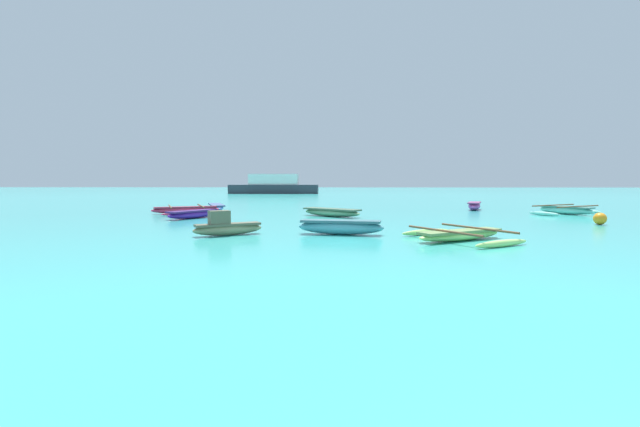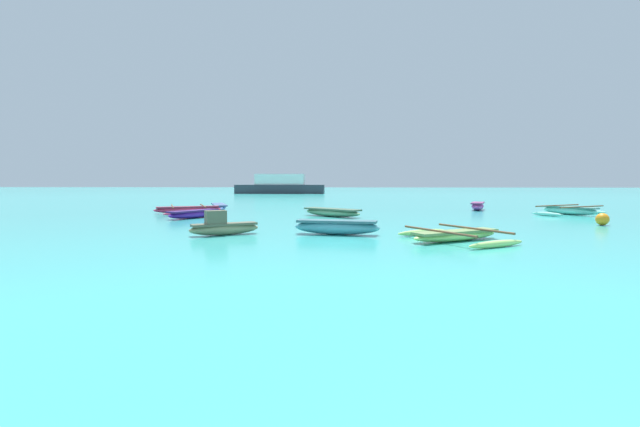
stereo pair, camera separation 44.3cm
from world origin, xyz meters
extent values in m
ellipsoid|color=#B1E777|center=(1.41, 11.69, 0.16)|extent=(3.13, 2.21, 0.32)
cube|color=#6E8C4E|center=(1.41, 11.69, 0.28)|extent=(2.90, 2.06, 0.08)
cylinder|color=brown|center=(2.04, 12.06, 0.34)|extent=(1.59, 2.63, 0.07)
cylinder|color=brown|center=(0.78, 11.32, 0.34)|extent=(1.59, 2.63, 0.07)
ellipsoid|color=#B1E777|center=(0.64, 12.98, 0.10)|extent=(1.90, 1.23, 0.20)
ellipsoid|color=#B1E777|center=(2.17, 10.39, 0.10)|extent=(1.90, 1.23, 0.20)
ellipsoid|color=#6C9D70|center=(-2.62, 20.37, 0.21)|extent=(3.27, 2.77, 0.41)
cube|color=#48634A|center=(-2.62, 20.37, 0.37)|extent=(3.03, 2.58, 0.08)
ellipsoid|color=#529EAF|center=(-2.25, 13.00, 0.25)|extent=(3.00, 1.15, 0.49)
cube|color=#3A646D|center=(-2.25, 13.00, 0.45)|extent=(2.77, 1.09, 0.08)
ellipsoid|color=#C24AA2|center=(6.33, 25.71, 0.24)|extent=(1.52, 2.46, 0.49)
cube|color=#773566|center=(6.33, 25.71, 0.45)|extent=(1.42, 2.27, 0.08)
ellipsoid|color=#7FDAC6|center=(10.19, 22.33, 0.22)|extent=(2.14, 2.95, 0.44)
cube|color=slate|center=(10.19, 22.33, 0.40)|extent=(1.99, 2.73, 0.08)
cylinder|color=brown|center=(10.54, 21.75, 0.46)|extent=(3.24, 1.98, 0.07)
cylinder|color=brown|center=(9.84, 22.92, 0.46)|extent=(3.24, 1.98, 0.07)
ellipsoid|color=#7FDAC6|center=(11.79, 23.29, 0.10)|extent=(1.07, 1.61, 0.20)
ellipsoid|color=#7FDAC6|center=(8.59, 21.37, 0.10)|extent=(1.07, 1.61, 0.20)
ellipsoid|color=gray|center=(-6.04, 12.68, 0.20)|extent=(2.29, 1.65, 0.40)
cube|color=brown|center=(-6.04, 12.68, 0.36)|extent=(2.12, 1.53, 0.08)
cube|color=brown|center=(-6.30, 12.53, 0.62)|extent=(0.79, 0.71, 0.44)
ellipsoid|color=#5E86D8|center=(-9.93, 25.11, 0.18)|extent=(2.03, 3.61, 0.36)
cube|color=#405683|center=(-9.93, 25.11, 0.32)|extent=(1.89, 3.33, 0.08)
ellipsoid|color=#DE3158|center=(-10.85, 22.20, 0.19)|extent=(3.57, 1.94, 0.39)
cube|color=maroon|center=(-10.85, 22.20, 0.35)|extent=(3.29, 1.80, 0.08)
cylinder|color=brown|center=(-10.09, 22.53, 0.41)|extent=(1.39, 3.05, 0.07)
cylinder|color=brown|center=(-11.61, 21.86, 0.41)|extent=(1.39, 3.05, 0.07)
ellipsoid|color=#DE3158|center=(-11.51, 23.71, 0.10)|extent=(2.58, 1.28, 0.20)
ellipsoid|color=#DE3158|center=(-10.19, 20.69, 0.10)|extent=(2.58, 1.28, 0.20)
ellipsoid|color=#521F94|center=(-9.40, 19.02, 0.20)|extent=(2.09, 2.86, 0.40)
cube|color=#391D5E|center=(-9.40, 19.02, 0.36)|extent=(1.95, 2.65, 0.08)
sphere|color=orange|center=(8.60, 16.64, 0.25)|extent=(0.51, 0.51, 0.51)
cube|color=#2D333D|center=(-11.29, 59.85, 0.64)|extent=(12.74, 2.80, 1.27)
cube|color=white|center=(-11.29, 59.85, 2.04)|extent=(7.00, 2.38, 1.53)
camera|label=1|loc=(-2.44, -1.50, 1.83)|focal=24.00mm
camera|label=2|loc=(-2.00, -1.48, 1.83)|focal=24.00mm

